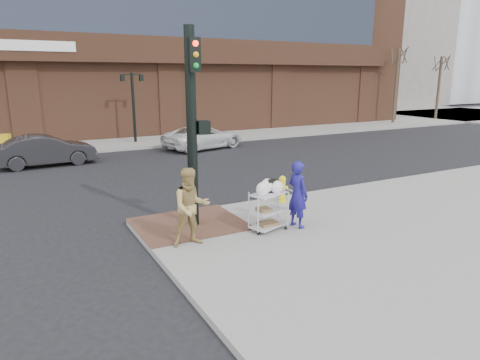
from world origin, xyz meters
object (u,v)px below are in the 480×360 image
sedan_dark (46,150)px  utility_cart (268,207)px  pedestrian_tan (191,207)px  fire_hydrant (282,188)px  minivan_white (203,137)px  traffic_signal_pole (193,123)px  lamp_post (133,100)px  woman_blue (298,194)px

sedan_dark → utility_cart: utility_cart is taller
pedestrian_tan → sedan_dark: pedestrian_tan is taller
fire_hydrant → sedan_dark: bearing=120.0°
sedan_dark → minivan_white: size_ratio=0.92×
traffic_signal_pole → minivan_white: bearing=65.4°
pedestrian_tan → sedan_dark: (-2.13, 12.15, -0.36)m
lamp_post → pedestrian_tan: 16.82m
lamp_post → traffic_signal_pole: (-2.48, -15.23, 0.21)m
lamp_post → traffic_signal_pole: size_ratio=0.80×
minivan_white → utility_cart: bearing=149.1°
pedestrian_tan → utility_cart: pedestrian_tan is taller
minivan_white → utility_cart: utility_cart is taller
utility_cart → sedan_dark: bearing=109.1°
lamp_post → utility_cart: size_ratio=3.06×
woman_blue → utility_cart: woman_blue is taller
pedestrian_tan → lamp_post: bearing=85.6°
woman_blue → minivan_white: 13.62m
lamp_post → minivan_white: (2.94, -3.37, -1.97)m
lamp_post → pedestrian_tan: lamp_post is taller
sedan_dark → utility_cart: 12.87m
pedestrian_tan → minivan_white: 14.41m
pedestrian_tan → woman_blue: bearing=3.0°
lamp_post → pedestrian_tan: size_ratio=2.20×
traffic_signal_pole → fire_hydrant: 3.97m
woman_blue → utility_cart: bearing=70.0°
lamp_post → pedestrian_tan: bearing=-100.6°
utility_cart → woman_blue: bearing=-10.9°
sedan_dark → minivan_white: 8.19m
traffic_signal_pole → sedan_dark: 11.46m
lamp_post → fire_hydrant: bearing=-87.2°
traffic_signal_pole → sedan_dark: size_ratio=1.17×
woman_blue → sedan_dark: (-4.99, 12.31, -0.32)m
fire_hydrant → woman_blue: bearing=-114.0°
sedan_dark → utility_cart: (4.21, -12.16, 0.04)m
sedan_dark → minivan_white: (8.14, 0.93, -0.06)m
utility_cart → fire_hydrant: utility_cart is taller
sedan_dark → utility_cart: size_ratio=3.26×
pedestrian_tan → minivan_white: size_ratio=0.39×
woman_blue → sedan_dark: 13.29m
utility_cart → traffic_signal_pole: bearing=140.2°
traffic_signal_pole → pedestrian_tan: (-0.59, -1.23, -1.77)m
lamp_post → fire_hydrant: size_ratio=4.81×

